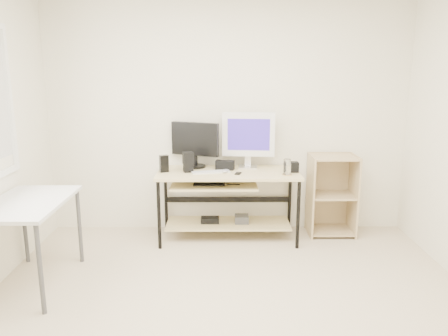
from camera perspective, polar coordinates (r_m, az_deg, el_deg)
name	(u,v)px	position (r m, az deg, el deg)	size (l,w,h in m)	color
room	(212,144)	(2.94, -1.60, 3.10)	(4.01, 4.01, 2.62)	beige
desk	(226,191)	(4.69, 0.24, -2.96)	(1.50, 0.65, 0.75)	beige
side_table	(28,210)	(3.98, -24.25, -5.05)	(0.60, 1.00, 0.75)	silver
shelf_unit	(331,194)	(5.02, 13.78, -3.31)	(0.50, 0.40, 0.90)	tan
black_monitor	(195,142)	(4.79, -3.81, 3.43)	(0.53, 0.25, 0.50)	black
white_imac	(248,136)	(4.76, 3.21, 4.20)	(0.57, 0.18, 0.61)	silver
keyboard	(211,172)	(4.59, -1.73, -0.52)	(0.40, 0.11, 0.01)	silver
mouse	(225,171)	(4.58, 0.17, -0.40)	(0.06, 0.10, 0.04)	#B9B9BF
center_speaker	(225,165)	(4.72, 0.13, 0.39)	(0.20, 0.09, 0.10)	black
speaker_left	(188,162)	(4.61, -4.70, 0.84)	(0.13, 0.13, 0.21)	black
speaker_right	(294,167)	(4.66, 9.11, 0.13)	(0.09, 0.09, 0.11)	black
audio_controller	(164,164)	(4.64, -7.84, 0.57)	(0.09, 0.06, 0.18)	black
volume_puck	(189,171)	(4.61, -4.60, -0.44)	(0.05, 0.05, 0.02)	black
smartphone	(238,173)	(4.53, 1.86, -0.72)	(0.06, 0.10, 0.01)	black
coaster	(287,174)	(4.54, 8.22, -0.84)	(0.10, 0.10, 0.01)	#9D7C47
drinking_glass	(287,167)	(4.52, 8.25, 0.17)	(0.08, 0.08, 0.16)	white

